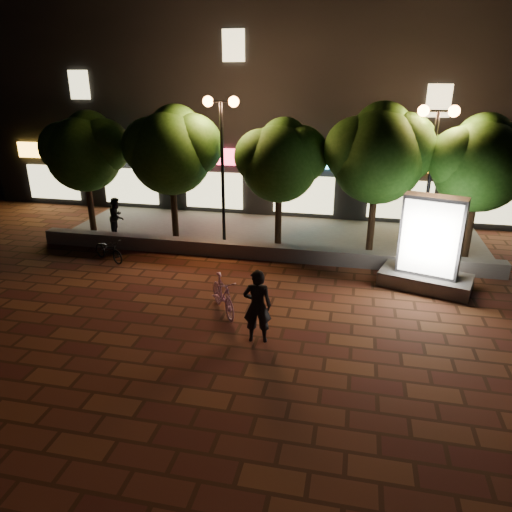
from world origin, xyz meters
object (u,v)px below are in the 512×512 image
(street_lamp_right, at_px, (434,143))
(tree_right, at_px, (380,151))
(tree_left, at_px, (172,148))
(tree_far_right, at_px, (482,160))
(scooter_parked, at_px, (109,250))
(pedestrian, at_px, (117,217))
(tree_far_left, at_px, (85,149))
(street_lamp_left, at_px, (222,134))
(rider, at_px, (257,306))
(tree_mid, at_px, (281,158))
(scooter_pink, at_px, (223,295))
(ad_kiosk, at_px, (429,252))

(street_lamp_right, bearing_deg, tree_right, 170.90)
(tree_left, distance_m, tree_far_right, 10.50)
(scooter_parked, bearing_deg, pedestrian, 47.69)
(tree_far_left, xyz_separation_m, street_lamp_right, (12.45, -0.26, 0.60))
(tree_far_left, distance_m, pedestrian, 2.78)
(tree_far_left, relative_size, tree_left, 0.95)
(tree_left, distance_m, street_lamp_right, 8.96)
(tree_far_right, bearing_deg, pedestrian, -178.12)
(tree_far_right, height_order, street_lamp_left, street_lamp_left)
(rider, relative_size, scooter_parked, 1.22)
(tree_far_right, xyz_separation_m, pedestrian, (-12.77, -0.42, -2.54))
(tree_mid, distance_m, tree_right, 3.32)
(scooter_parked, height_order, pedestrian, pedestrian)
(tree_far_left, xyz_separation_m, street_lamp_left, (5.45, -0.26, 0.74))
(scooter_pink, distance_m, scooter_parked, 5.55)
(tree_right, xyz_separation_m, street_lamp_right, (1.64, -0.26, 0.33))
(street_lamp_left, height_order, ad_kiosk, street_lamp_left)
(rider, bearing_deg, street_lamp_right, -131.84)
(street_lamp_right, bearing_deg, street_lamp_left, 180.00)
(tree_left, distance_m, scooter_parked, 4.35)
(tree_right, bearing_deg, tree_far_right, -0.00)
(scooter_parked, bearing_deg, scooter_pink, -92.49)
(tree_right, bearing_deg, rider, -112.01)
(ad_kiosk, height_order, rider, ad_kiosk)
(rider, distance_m, scooter_parked, 7.20)
(tree_left, relative_size, tree_right, 0.97)
(rider, bearing_deg, ad_kiosk, -144.51)
(street_lamp_left, xyz_separation_m, ad_kiosk, (6.90, -2.45, -2.90))
(tree_far_left, xyz_separation_m, tree_right, (10.80, 0.00, 0.27))
(rider, bearing_deg, scooter_parked, -41.37)
(tree_far_left, distance_m, street_lamp_right, 12.47)
(tree_right, distance_m, ad_kiosk, 3.96)
(tree_far_right, relative_size, ad_kiosk, 1.68)
(street_lamp_left, xyz_separation_m, street_lamp_right, (7.00, 0.00, -0.13))
(street_lamp_left, relative_size, ad_kiosk, 1.83)
(street_lamp_right, xyz_separation_m, pedestrian, (-11.22, -0.16, -3.06))
(street_lamp_right, bearing_deg, tree_mid, 176.96)
(scooter_parked, bearing_deg, street_lamp_right, -48.94)
(tree_mid, height_order, street_lamp_left, street_lamp_left)
(scooter_pink, bearing_deg, tree_far_right, 4.04)
(tree_left, bearing_deg, street_lamp_right, -1.68)
(scooter_pink, height_order, pedestrian, pedestrian)
(tree_left, xyz_separation_m, scooter_parked, (-1.41, -2.77, -3.05))
(rider, xyz_separation_m, scooter_parked, (-5.99, 3.97, -0.52))
(tree_far_left, height_order, street_lamp_right, street_lamp_right)
(tree_far_left, distance_m, street_lamp_left, 5.50)
(scooter_pink, height_order, rider, rider)
(scooter_pink, bearing_deg, street_lamp_right, 9.65)
(tree_left, distance_m, scooter_pink, 7.13)
(street_lamp_left, bearing_deg, scooter_parked, -143.24)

